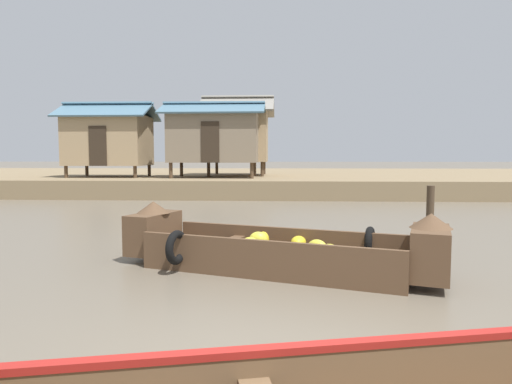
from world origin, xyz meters
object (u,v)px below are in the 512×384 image
object	(u,v)px
stilt_house_left	(109,139)
mooring_post	(430,218)
banana_boat	(276,249)
stilt_house_mid_right	(238,135)
stilt_house_mid_left	(214,137)

from	to	relation	value
stilt_house_left	mooring_post	world-z (taller)	stilt_house_left
mooring_post	stilt_house_left	bearing A→B (deg)	130.52
banana_boat	stilt_house_left	xyz separation A→B (m)	(-8.12, 14.41, 2.25)
stilt_house_left	stilt_house_mid_right	bearing A→B (deg)	19.59
stilt_house_mid_left	stilt_house_mid_right	size ratio (longest dim) A/B	1.15
stilt_house_left	mooring_post	xyz separation A→B (m)	(10.96, -12.82, -1.98)
banana_boat	mooring_post	distance (m)	3.27
stilt_house_left	stilt_house_mid_left	distance (m)	5.15
stilt_house_mid_left	stilt_house_left	bearing A→B (deg)	176.64
banana_boat	stilt_house_mid_right	bearing A→B (deg)	97.22
stilt_house_left	stilt_house_mid_right	world-z (taller)	stilt_house_mid_right
stilt_house_left	mooring_post	bearing A→B (deg)	-49.48
banana_boat	stilt_house_left	size ratio (longest dim) A/B	1.15
banana_boat	stilt_house_mid_right	world-z (taller)	stilt_house_mid_right
stilt_house_left	stilt_house_mid_left	size ratio (longest dim) A/B	0.91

